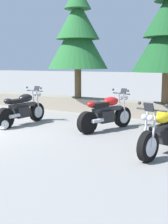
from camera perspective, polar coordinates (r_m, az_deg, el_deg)
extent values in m
cube|color=gray|center=(12.75, -3.27, 1.62)|extent=(36.00, 0.80, 0.55)
cylinder|color=black|center=(10.39, -8.83, 0.03)|extent=(0.15, 0.62, 0.62)
cylinder|color=black|center=(9.37, -14.57, -1.14)|extent=(0.19, 0.62, 0.62)
cylinder|color=silver|center=(10.39, -8.83, 0.03)|extent=(0.16, 0.39, 0.38)
cube|color=black|center=(9.81, -11.77, 0.01)|extent=(0.32, 0.48, 0.34)
cube|color=#2D2D30|center=(9.86, -11.40, 1.24)|extent=(0.15, 1.10, 0.12)
ellipsoid|color=black|center=(9.94, -10.85, 2.60)|extent=(0.34, 0.52, 0.26)
cube|color=black|center=(9.60, -12.78, 1.95)|extent=(0.26, 0.56, 0.12)
ellipsoid|color=black|center=(9.39, -14.07, 1.99)|extent=(0.22, 0.28, 0.16)
cylinder|color=#2D2D30|center=(10.25, -9.21, 3.95)|extent=(0.66, 0.04, 0.04)
sphere|color=silver|center=(10.41, -8.98, 3.26)|extent=(0.13, 0.13, 0.13)
sphere|color=silver|center=(10.32, -8.39, 3.23)|extent=(0.13, 0.13, 0.13)
cube|color=#26282D|center=(10.32, -8.86, 4.33)|extent=(0.20, 0.10, 0.18)
cylinder|color=silver|center=(9.41, -12.85, -0.72)|extent=(0.11, 0.38, 0.11)
cylinder|color=silver|center=(10.37, -9.39, 2.01)|extent=(0.05, 0.16, 0.73)
cylinder|color=silver|center=(10.26, -8.64, 1.95)|extent=(0.05, 0.16, 0.73)
sphere|color=#2D2D30|center=(10.41, -10.62, 4.54)|extent=(0.07, 0.07, 0.07)
sphere|color=#2D2D30|center=(10.01, -8.08, 4.44)|extent=(0.07, 0.07, 0.07)
cylinder|color=black|center=(9.39, 7.23, -0.89)|extent=(0.32, 0.63, 0.62)
cylinder|color=black|center=(8.39, 0.64, -2.01)|extent=(0.36, 0.65, 0.62)
cylinder|color=silver|center=(9.39, 7.23, -0.89)|extent=(0.27, 0.41, 0.38)
cube|color=black|center=(8.82, 3.90, -0.82)|extent=(0.45, 0.55, 0.34)
cube|color=#2D2D30|center=(8.86, 4.37, 0.53)|extent=(0.47, 1.09, 0.12)
ellipsoid|color=red|center=(8.94, 5.06, 2.02)|extent=(0.48, 0.60, 0.26)
cube|color=black|center=(8.61, 2.83, 1.37)|extent=(0.42, 0.61, 0.12)
ellipsoid|color=red|center=(8.40, 1.36, 1.46)|extent=(0.29, 0.33, 0.16)
cylinder|color=#2D2D30|center=(9.23, 6.99, 3.46)|extent=(0.64, 0.23, 0.04)
sphere|color=silver|center=(9.40, 7.23, 2.69)|extent=(0.13, 0.13, 0.13)
sphere|color=silver|center=(9.31, 7.87, 2.62)|extent=(0.13, 0.13, 0.13)
cube|color=#26282D|center=(9.30, 7.41, 3.86)|extent=(0.22, 0.15, 0.18)
cylinder|color=silver|center=(8.42, 2.58, -1.62)|extent=(0.22, 0.40, 0.11)
cylinder|color=silver|center=(9.37, 6.70, 1.32)|extent=(0.09, 0.17, 0.73)
cylinder|color=silver|center=(9.25, 7.52, 1.21)|extent=(0.09, 0.17, 0.73)
sphere|color=#2D2D30|center=(9.40, 5.47, 4.19)|extent=(0.07, 0.07, 0.07)
sphere|color=#2D2D30|center=(9.00, 8.24, 3.93)|extent=(0.07, 0.07, 0.07)
cylinder|color=black|center=(6.15, 11.89, -6.30)|extent=(0.26, 0.64, 0.62)
cylinder|color=silver|center=(6.15, 11.89, -6.30)|extent=(0.23, 0.41, 0.38)
cube|color=black|center=(6.78, 15.28, -4.12)|extent=(0.41, 0.53, 0.34)
cube|color=#2D2D30|center=(6.65, 14.95, -2.60)|extent=(0.36, 1.11, 0.12)
ellipsoid|color=yellow|center=(6.48, 14.41, -0.90)|extent=(0.44, 0.58, 0.26)
cylinder|color=#2D2D30|center=(6.07, 12.50, 0.43)|extent=(0.65, 0.17, 0.04)
sphere|color=silver|center=(5.94, 12.35, -1.12)|extent=(0.13, 0.13, 0.13)
sphere|color=silver|center=(6.01, 11.20, -0.97)|extent=(0.13, 0.13, 0.13)
cube|color=#26282D|center=(5.98, 12.03, 0.89)|extent=(0.21, 0.13, 0.18)
cylinder|color=silver|center=(6.06, 12.92, -3.07)|extent=(0.08, 0.17, 0.73)
cylinder|color=silver|center=(6.14, 11.47, -2.85)|extent=(0.08, 0.17, 0.73)
sphere|color=#2D2D30|center=(5.95, 15.21, 1.13)|extent=(0.07, 0.07, 0.07)
sphere|color=#2D2D30|center=(6.24, 10.34, 1.66)|extent=(0.07, 0.07, 0.07)
sphere|color=silver|center=(9.27, -14.72, -2.31)|extent=(0.28, 0.28, 0.28)
ellipsoid|color=black|center=(9.22, -15.07, -2.33)|extent=(0.23, 0.06, 0.12)
cube|color=silver|center=(9.23, -15.05, -2.81)|extent=(0.20, 0.08, 0.08)
cylinder|color=brown|center=(12.23, -1.15, 6.28)|extent=(0.27, 0.27, 1.56)
cone|color=#23602D|center=(12.25, -1.17, 12.97)|extent=(2.37, 2.37, 2.08)
cone|color=#23602D|center=(12.34, -1.18, 16.92)|extent=(1.71, 1.71, 1.50)
cylinder|color=brown|center=(10.77, 15.25, 5.30)|extent=(0.34, 0.34, 1.45)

